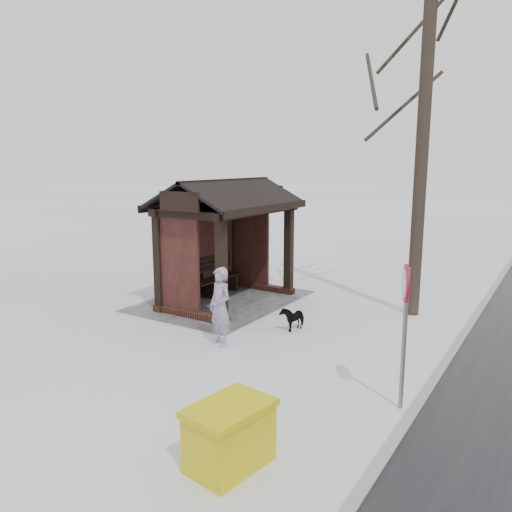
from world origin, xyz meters
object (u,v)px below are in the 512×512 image
Objects in this scene: bus_shelter at (222,217)px; dog at (293,318)px; grit_bin at (230,435)px; tree_near at (429,33)px; pedestrian at (220,307)px; road_sign at (405,304)px.

bus_shelter reaches higher than dog.
grit_bin reaches higher than dog.
tree_near reaches higher than dog.
grit_bin is at bearing -62.04° from dog.
bus_shelter is 2.35× the size of pedestrian.
bus_shelter is 7.23m from grit_bin.
bus_shelter is at bearing 144.98° from pedestrian.
dog is at bearing -152.01° from grit_bin.
road_sign is at bearing 59.78° from bus_shelter.
tree_near is at bearing 77.05° from pedestrian.
bus_shelter is at bearing -71.01° from tree_near.
bus_shelter is at bearing 167.11° from dog.
road_sign reaches higher than dog.
tree_near is 4.26× the size of road_sign.
tree_near reaches higher than pedestrian.
pedestrian is 1.41× the size of grit_bin.
tree_near is at bearing -173.10° from grit_bin.
dog is (0.97, 2.52, -1.91)m from bus_shelter.
tree_near is 14.69× the size of dog.
grit_bin is (7.12, -0.17, -5.77)m from tree_near.
pedestrian reaches higher than grit_bin.
pedestrian is at bearing -133.81° from grit_bin.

